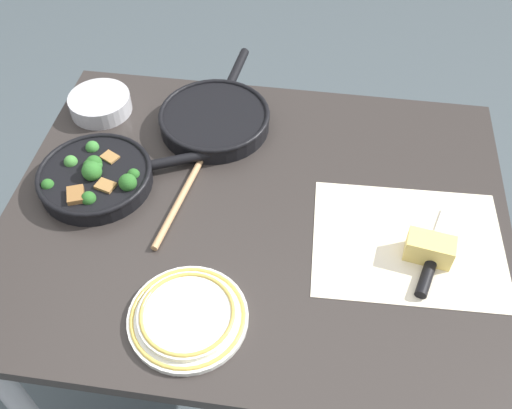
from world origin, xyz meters
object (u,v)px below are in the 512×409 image
(cheese_block, at_px, (429,249))
(dinner_plate_stack, at_px, (188,316))
(skillet_eggs, at_px, (215,118))
(wooden_spoon, at_px, (198,166))
(prep_bowl_steel, at_px, (100,104))
(skillet_broccoli, at_px, (97,176))
(grater_knife, at_px, (431,264))

(cheese_block, height_order, dinner_plate_stack, cheese_block)
(skillet_eggs, height_order, cheese_block, cheese_block)
(skillet_eggs, bearing_deg, wooden_spoon, -178.55)
(skillet_eggs, xyz_separation_m, prep_bowl_steel, (-0.30, 0.02, -0.00))
(wooden_spoon, xyz_separation_m, prep_bowl_steel, (-0.29, 0.17, 0.01))
(skillet_broccoli, distance_m, skillet_eggs, 0.33)
(prep_bowl_steel, bearing_deg, grater_knife, -24.70)
(skillet_broccoli, xyz_separation_m, wooden_spoon, (0.21, 0.08, -0.02))
(dinner_plate_stack, bearing_deg, skillet_broccoli, 131.77)
(grater_knife, xyz_separation_m, dinner_plate_stack, (-0.46, -0.19, 0.00))
(wooden_spoon, bearing_deg, prep_bowl_steel, 68.57)
(dinner_plate_stack, bearing_deg, grater_knife, 22.46)
(dinner_plate_stack, relative_size, prep_bowl_steel, 1.46)
(grater_knife, height_order, cheese_block, cheese_block)
(cheese_block, relative_size, dinner_plate_stack, 0.45)
(dinner_plate_stack, height_order, prep_bowl_steel, prep_bowl_steel)
(wooden_spoon, relative_size, grater_knife, 1.71)
(skillet_broccoli, height_order, grater_knife, skillet_broccoli)
(cheese_block, xyz_separation_m, dinner_plate_stack, (-0.45, -0.21, -0.01))
(skillet_eggs, bearing_deg, grater_knife, -119.05)
(cheese_block, bearing_deg, skillet_broccoli, 172.21)
(grater_knife, xyz_separation_m, prep_bowl_steel, (-0.81, 0.37, 0.01))
(skillet_broccoli, xyz_separation_m, dinner_plate_stack, (0.28, -0.31, -0.01))
(wooden_spoon, bearing_deg, dinner_plate_stack, -161.49)
(skillet_eggs, relative_size, wooden_spoon, 1.06)
(skillet_broccoli, bearing_deg, cheese_block, -32.03)
(cheese_block, xyz_separation_m, prep_bowl_steel, (-0.81, 0.35, -0.00))
(skillet_broccoli, distance_m, cheese_block, 0.74)
(skillet_broccoli, relative_size, grater_knife, 1.58)
(skillet_broccoli, distance_m, wooden_spoon, 0.23)
(skillet_eggs, xyz_separation_m, wooden_spoon, (-0.01, -0.15, -0.02))
(skillet_broccoli, height_order, prep_bowl_steel, skillet_broccoli)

